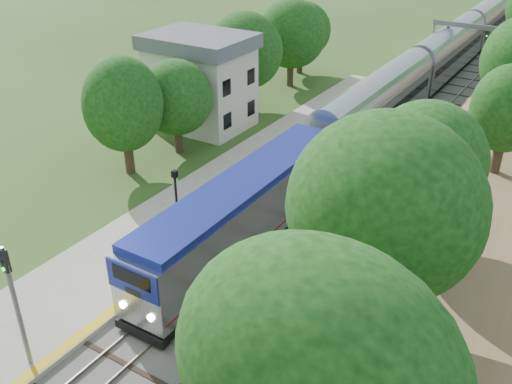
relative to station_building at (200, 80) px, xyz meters
The scene contains 10 objects.
trackbed 34.24m from the station_building, 61.93° to the left, with size 9.50×170.00×0.28m.
platform 16.99m from the station_building, 57.86° to the right, with size 6.40×68.00×0.38m, color gray.
yellow_stripe 18.58m from the station_building, 50.24° to the right, with size 0.55×68.00×0.01m, color gold.
station_building is the anchor object (origin of this frame).
signal_gantry 29.94m from the station_building, 56.62° to the left, with size 8.40×0.38×6.20m.
trees_behind_platform 9.76m from the station_building, 73.13° to the right, with size 7.82×53.32×7.21m.
train 38.69m from the station_building, 68.77° to the left, with size 3.02×121.20×4.44m.
lamppost_far 19.16m from the station_building, 57.15° to the right, with size 0.44×0.44×4.48m.
signal_platform 29.48m from the station_building, 67.89° to the right, with size 0.36×0.28×6.06m.
signal_farside 21.30m from the station_building, 18.49° to the right, with size 0.37×0.30×6.80m.
Camera 1 is at (15.30, -7.65, 18.86)m, focal length 40.00 mm.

